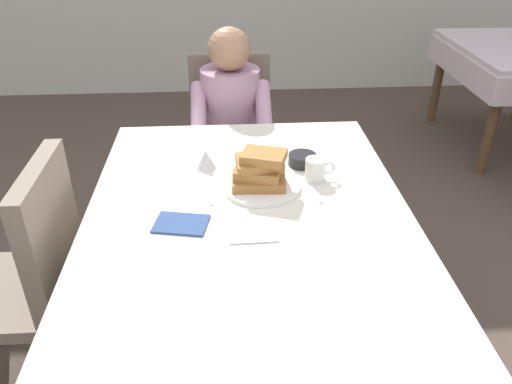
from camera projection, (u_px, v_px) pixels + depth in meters
ground_plane at (250, 363)px, 2.09m from camera, size 14.00×14.00×0.00m
dining_table_main at (249, 234)px, 1.76m from camera, size 1.12×1.52×0.74m
chair_diner at (231, 130)px, 2.82m from camera, size 0.44×0.45×0.93m
diner_person at (231, 117)px, 2.62m from camera, size 0.40×0.43×1.12m
chair_left_side at (30, 270)px, 1.78m from camera, size 0.45×0.44×0.93m
plate_breakfast at (262, 186)px, 1.85m from camera, size 0.28×0.28×0.02m
breakfast_stack at (260, 169)px, 1.82m from camera, size 0.20×0.17×0.13m
cup_coffee at (316, 169)px, 1.89m from camera, size 0.11×0.08×0.08m
bowl_butter at (302, 160)px, 2.00m from camera, size 0.11×0.11×0.04m
syrup_pitcher at (206, 160)px, 1.97m from camera, size 0.08×0.08×0.07m
fork_left_of_plate at (209, 192)px, 1.82m from camera, size 0.03×0.18×0.00m
knife_right_of_plate at (314, 189)px, 1.84m from camera, size 0.03×0.20×0.00m
spoon_near_edge at (254, 242)px, 1.57m from camera, size 0.15×0.02×0.00m
napkin_folded at (181, 224)px, 1.65m from camera, size 0.19×0.15×0.01m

